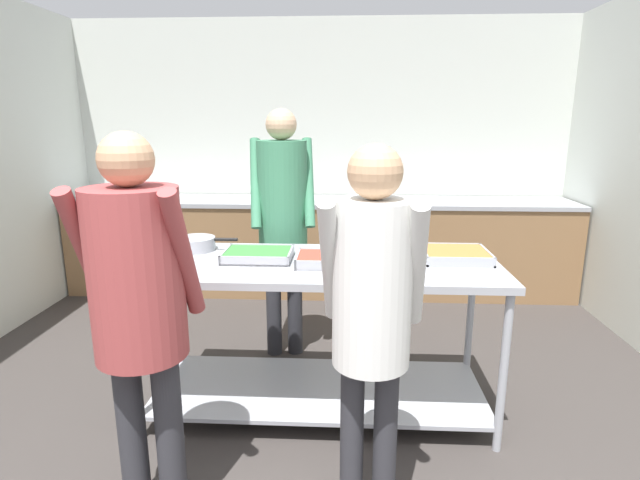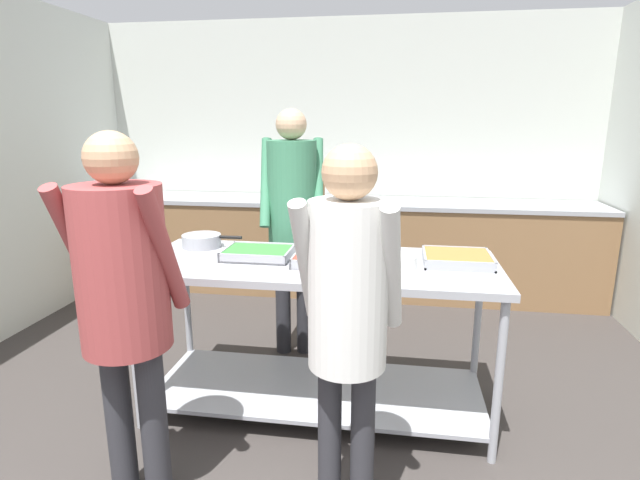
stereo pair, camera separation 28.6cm
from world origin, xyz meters
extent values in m
cube|color=silver|center=(0.00, 4.33, 1.32)|extent=(5.04, 0.06, 2.65)
cube|color=olive|center=(0.00, 3.96, 0.44)|extent=(4.88, 0.62, 0.89)
cube|color=#9EA0A8|center=(0.00, 3.96, 0.91)|extent=(4.88, 0.65, 0.04)
cube|color=black|center=(0.66, 3.96, 0.91)|extent=(0.45, 0.41, 0.02)
cube|color=#9EA0A8|center=(0.12, 1.85, 0.89)|extent=(2.00, 0.80, 0.04)
cube|color=#9EA0A8|center=(0.12, 1.85, 0.12)|extent=(1.92, 0.72, 0.02)
cylinder|color=#9EA0A8|center=(-0.83, 1.50, 0.44)|extent=(0.04, 0.04, 0.87)
cylinder|color=#9EA0A8|center=(1.07, 1.50, 0.44)|extent=(0.04, 0.04, 0.87)
cylinder|color=#9EA0A8|center=(-0.83, 2.20, 0.44)|extent=(0.04, 0.04, 0.87)
cylinder|color=#9EA0A8|center=(1.07, 2.20, 0.44)|extent=(0.04, 0.04, 0.87)
cylinder|color=#9EA0A8|center=(-0.64, 2.06, 0.95)|extent=(0.24, 0.24, 0.08)
cylinder|color=beige|center=(-0.64, 2.06, 0.98)|extent=(0.21, 0.21, 0.01)
cylinder|color=black|center=(-0.45, 2.06, 0.98)|extent=(0.14, 0.02, 0.02)
cube|color=#9EA0A8|center=(-0.23, 1.87, 0.92)|extent=(0.38, 0.28, 0.01)
cube|color=#387A38|center=(-0.23, 1.87, 0.94)|extent=(0.36, 0.26, 0.04)
cube|color=#9EA0A8|center=(-0.23, 1.73, 0.94)|extent=(0.38, 0.01, 0.05)
cube|color=#9EA0A8|center=(-0.23, 2.01, 0.94)|extent=(0.38, 0.01, 0.05)
cube|color=#9EA0A8|center=(-0.41, 1.87, 0.94)|extent=(0.01, 0.28, 0.05)
cube|color=#9EA0A8|center=(-0.04, 1.87, 0.94)|extent=(0.01, 0.28, 0.05)
cube|color=#9EA0A8|center=(0.20, 1.80, 0.92)|extent=(0.40, 0.27, 0.01)
cube|color=#B23D2D|center=(0.20, 1.80, 0.94)|extent=(0.37, 0.25, 0.04)
cube|color=#9EA0A8|center=(0.20, 1.67, 0.94)|extent=(0.40, 0.01, 0.05)
cube|color=#9EA0A8|center=(0.20, 1.93, 0.94)|extent=(0.40, 0.01, 0.05)
cube|color=#9EA0A8|center=(0.01, 1.80, 0.94)|extent=(0.01, 0.27, 0.05)
cube|color=#9EA0A8|center=(0.39, 1.80, 0.94)|extent=(0.01, 0.27, 0.05)
cylinder|color=white|center=(0.55, 1.82, 0.92)|extent=(0.24, 0.24, 0.01)
cylinder|color=white|center=(0.55, 1.82, 0.93)|extent=(0.23, 0.23, 0.01)
cylinder|color=white|center=(0.55, 1.82, 0.94)|extent=(0.23, 0.23, 0.01)
cylinder|color=white|center=(0.55, 1.82, 0.95)|extent=(0.23, 0.23, 0.01)
cylinder|color=white|center=(0.55, 1.82, 0.97)|extent=(0.23, 0.23, 0.01)
cube|color=#9EA0A8|center=(0.89, 1.94, 0.92)|extent=(0.37, 0.33, 0.01)
cube|color=#9E6B33|center=(0.89, 1.94, 0.94)|extent=(0.34, 0.31, 0.04)
cube|color=#9EA0A8|center=(0.89, 1.78, 0.94)|extent=(0.37, 0.01, 0.05)
cube|color=#9EA0A8|center=(0.89, 2.10, 0.94)|extent=(0.37, 0.01, 0.05)
cube|color=#9EA0A8|center=(0.71, 1.94, 0.94)|extent=(0.01, 0.33, 0.05)
cube|color=#9EA0A8|center=(1.07, 1.94, 0.94)|extent=(0.01, 0.33, 0.05)
cylinder|color=#2D2D33|center=(0.30, 1.04, 0.36)|extent=(0.10, 0.10, 0.72)
cylinder|color=#2D2D33|center=(0.44, 1.03, 0.36)|extent=(0.10, 0.10, 0.72)
cylinder|color=silver|center=(0.21, 1.05, 1.14)|extent=(0.10, 0.31, 0.54)
cylinder|color=silver|center=(0.54, 1.02, 1.14)|extent=(0.10, 0.31, 0.54)
cylinder|color=silver|center=(0.37, 1.03, 1.06)|extent=(0.31, 0.31, 0.67)
sphere|color=tan|center=(0.37, 1.03, 1.50)|extent=(0.21, 0.21, 0.21)
cylinder|color=#2D2D33|center=(-0.64, 1.01, 0.37)|extent=(0.12, 0.12, 0.75)
cylinder|color=#2D2D33|center=(-0.47, 1.01, 0.37)|extent=(0.12, 0.12, 0.75)
cylinder|color=#993D3D|center=(-0.75, 1.01, 1.17)|extent=(0.07, 0.31, 0.56)
cylinder|color=#993D3D|center=(-0.36, 1.00, 1.17)|extent=(0.07, 0.31, 0.56)
cylinder|color=#993D3D|center=(-0.56, 1.01, 1.09)|extent=(0.37, 0.37, 0.69)
sphere|color=tan|center=(-0.56, 1.01, 1.54)|extent=(0.21, 0.21, 0.21)
cylinder|color=#2D2D33|center=(-0.10, 2.57, 0.40)|extent=(0.11, 0.11, 0.80)
cylinder|color=#2D2D33|center=(-0.25, 2.55, 0.40)|extent=(0.11, 0.11, 0.80)
cylinder|color=#3D7F5B|center=(0.01, 2.59, 1.26)|extent=(0.12, 0.34, 0.60)
cylinder|color=#3D7F5B|center=(-0.35, 2.53, 1.26)|extent=(0.12, 0.34, 0.60)
cylinder|color=#3D7F5B|center=(-0.17, 2.56, 1.18)|extent=(0.34, 0.34, 0.74)
sphere|color=tan|center=(-0.17, 2.56, 1.65)|extent=(0.21, 0.21, 0.21)
cylinder|color=brown|center=(-0.19, 4.03, 1.03)|extent=(0.07, 0.07, 0.20)
cone|color=brown|center=(-0.19, 4.03, 1.16)|extent=(0.06, 0.06, 0.08)
cylinder|color=black|center=(-0.19, 4.03, 1.21)|extent=(0.03, 0.03, 0.02)
camera|label=1|loc=(0.27, -0.83, 1.68)|focal=28.00mm
camera|label=2|loc=(0.55, -0.80, 1.68)|focal=28.00mm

